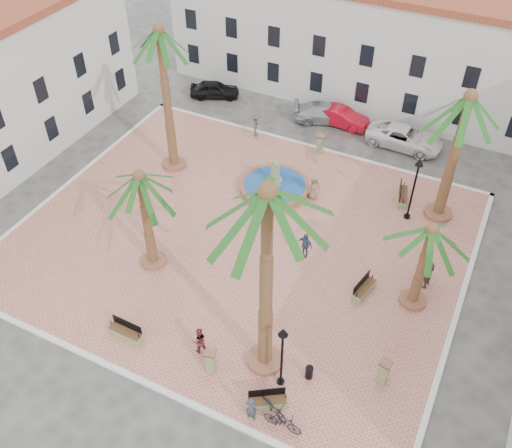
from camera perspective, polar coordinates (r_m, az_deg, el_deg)
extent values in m
plane|color=#56544F|center=(34.78, -1.48, -1.47)|extent=(120.00, 120.00, 0.00)
cube|color=tan|center=(34.73, -1.48, -1.38)|extent=(26.00, 22.00, 0.15)
cube|color=silver|center=(42.61, 5.42, 7.77)|extent=(26.30, 0.30, 0.16)
cube|color=silver|center=(28.95, -11.93, -14.86)|extent=(26.30, 0.30, 0.16)
cube|color=silver|center=(32.60, 19.47, -8.28)|extent=(0.30, 22.30, 0.16)
cube|color=silver|center=(41.07, -17.83, 4.23)|extent=(0.30, 22.30, 0.16)
cube|color=silver|center=(47.99, 10.05, 17.51)|extent=(30.00, 7.00, 9.00)
cube|color=black|center=(51.02, -6.24, 16.57)|extent=(1.00, 0.12, 1.60)
cube|color=black|center=(49.28, -2.36, 15.82)|extent=(1.00, 0.12, 1.60)
cube|color=black|center=(47.78, 1.74, 14.94)|extent=(1.00, 0.12, 1.60)
cube|color=black|center=(46.52, 6.06, 13.94)|extent=(1.00, 0.12, 1.60)
cube|color=black|center=(45.54, 10.54, 12.80)|extent=(1.00, 0.12, 1.60)
cube|color=black|center=(44.86, 15.14, 11.54)|extent=(1.00, 0.12, 1.60)
cube|color=black|center=(44.48, 19.82, 10.18)|extent=(1.00, 0.12, 1.60)
cube|color=black|center=(49.82, -6.51, 19.68)|extent=(1.00, 0.12, 1.60)
cube|color=black|center=(48.04, -2.47, 19.03)|extent=(1.00, 0.12, 1.60)
cube|color=black|center=(46.49, 1.82, 18.24)|extent=(1.00, 0.12, 1.60)
cube|color=black|center=(45.20, 6.34, 17.29)|extent=(1.00, 0.12, 1.60)
cube|color=black|center=(44.19, 11.03, 16.19)|extent=(1.00, 0.12, 1.60)
cube|color=black|center=(43.49, 15.86, 14.93)|extent=(1.00, 0.12, 1.60)
cube|color=black|center=(43.10, 20.75, 13.54)|extent=(1.00, 0.12, 1.60)
cube|color=black|center=(40.82, -23.43, 6.06)|extent=(0.12, 1.00, 1.60)
cube|color=black|center=(42.94, -19.79, 8.98)|extent=(0.12, 1.00, 1.60)
cube|color=black|center=(45.31, -16.47, 11.59)|extent=(0.12, 1.00, 1.60)
cube|color=black|center=(47.90, -13.44, 13.89)|extent=(0.12, 1.00, 1.60)
cube|color=black|center=(41.50, -20.75, 12.43)|extent=(0.12, 1.00, 1.60)
cube|color=black|center=(43.95, -17.23, 14.94)|extent=(0.12, 1.00, 1.60)
cube|color=black|center=(46.62, -14.04, 17.13)|extent=(0.12, 1.00, 1.60)
cylinder|color=#A16044|center=(38.05, 1.87, 3.74)|extent=(4.65, 4.65, 0.44)
cylinder|color=#194C8C|center=(37.92, 1.87, 3.97)|extent=(4.10, 4.10, 0.07)
cylinder|color=#7E8C5B|center=(37.91, 1.87, 4.00)|extent=(1.00, 1.00, 0.89)
cylinder|color=#7E8C5B|center=(37.37, 1.90, 5.07)|extent=(0.66, 0.66, 1.33)
sphere|color=#7E8C5B|center=(36.88, 1.93, 6.10)|extent=(0.49, 0.49, 0.49)
cylinder|color=#A16044|center=(40.67, -8.16, 5.98)|extent=(1.67, 1.67, 0.25)
cylinder|color=brown|center=(38.01, -8.89, 12.03)|extent=(0.54, 0.54, 9.66)
sphere|color=brown|center=(35.88, -9.73, 18.71)|extent=(0.73, 0.73, 0.73)
cylinder|color=#A16044|center=(33.60, -10.21, -3.62)|extent=(1.49, 1.49, 0.22)
cylinder|color=brown|center=(31.47, -10.89, 0.39)|extent=(0.48, 0.48, 6.05)
sphere|color=brown|center=(29.58, -11.63, 4.77)|extent=(0.65, 0.65, 0.65)
cylinder|color=#A16044|center=(28.71, 0.88, -13.41)|extent=(1.79, 1.79, 0.27)
cylinder|color=brown|center=(24.49, 1.01, -6.28)|extent=(0.58, 0.58, 10.45)
sphere|color=brown|center=(20.88, 1.18, 3.31)|extent=(0.78, 0.78, 0.78)
cylinder|color=#A16044|center=(32.19, 15.37, -7.35)|extent=(1.46, 1.46, 0.22)
cylinder|color=brown|center=(30.29, 16.26, -4.05)|extent=(0.47, 0.47, 5.10)
sphere|color=brown|center=(28.58, 17.22, -0.49)|extent=(0.64, 0.64, 0.64)
cylinder|color=#A16044|center=(37.93, 17.73, 1.09)|extent=(1.77, 1.77, 0.27)
cylinder|color=brown|center=(35.46, 19.12, 6.25)|extent=(0.58, 0.58, 8.17)
sphere|color=brown|center=(33.40, 20.69, 11.91)|extent=(0.78, 0.78, 0.78)
cube|color=#7E8C5B|center=(30.27, -12.88, -10.65)|extent=(1.88, 0.61, 0.41)
cube|color=#56351E|center=(30.08, -12.95, -10.37)|extent=(1.77, 0.56, 0.06)
cube|color=black|center=(29.96, -12.76, -9.75)|extent=(1.76, 0.09, 0.52)
cylinder|color=black|center=(30.41, -14.31, -9.56)|extent=(0.05, 0.05, 0.31)
cylinder|color=black|center=(29.58, -11.62, -10.91)|extent=(0.05, 0.05, 0.31)
cube|color=#7E8C5B|center=(27.38, 1.14, -17.43)|extent=(1.82, 1.45, 0.40)
cube|color=#56351E|center=(27.18, 1.14, -17.18)|extent=(1.71, 1.35, 0.06)
cube|color=black|center=(27.06, 1.09, -16.49)|extent=(1.47, 0.97, 0.50)
cylinder|color=black|center=(27.02, -0.74, -17.23)|extent=(0.05, 0.05, 0.30)
cylinder|color=black|center=(27.15, 3.02, -16.86)|extent=(0.05, 0.05, 0.30)
cube|color=#7E8C5B|center=(31.96, 10.75, -6.50)|extent=(0.91, 1.89, 0.40)
cube|color=#56351E|center=(31.79, 10.80, -6.23)|extent=(0.84, 1.78, 0.06)
cube|color=black|center=(31.65, 10.52, -5.72)|extent=(0.40, 1.68, 0.50)
cylinder|color=black|center=(31.17, 10.04, -7.02)|extent=(0.05, 0.05, 0.30)
cylinder|color=black|center=(32.25, 11.59, -5.17)|extent=(0.05, 0.05, 0.30)
cube|color=#7E8C5B|center=(38.43, 14.46, 2.65)|extent=(1.03, 2.02, 0.43)
cube|color=#56351E|center=(38.28, 14.52, 2.93)|extent=(0.95, 1.90, 0.06)
cube|color=black|center=(38.09, 14.24, 3.33)|extent=(0.48, 1.79, 0.54)
cylinder|color=black|center=(37.48, 14.51, 2.23)|extent=(0.05, 0.05, 0.32)
cylinder|color=black|center=(38.93, 14.60, 3.91)|extent=(0.05, 0.05, 0.32)
cylinder|color=black|center=(28.12, 2.47, -15.45)|extent=(0.37, 0.37, 0.16)
cylinder|color=black|center=(26.59, 2.59, -13.31)|extent=(0.12, 0.12, 3.65)
cone|color=black|center=(24.99, 2.73, -10.72)|extent=(0.45, 0.45, 0.41)
sphere|color=beige|center=(25.11, 2.72, -10.93)|extent=(0.24, 0.24, 0.24)
cylinder|color=black|center=(37.18, 14.86, 0.76)|extent=(0.40, 0.40, 0.18)
cylinder|color=black|center=(35.93, 15.42, 3.19)|extent=(0.13, 0.13, 4.01)
cone|color=black|center=(34.66, 16.06, 5.98)|extent=(0.49, 0.49, 0.45)
sphere|color=beige|center=(34.76, 16.01, 5.75)|extent=(0.27, 0.27, 0.27)
cube|color=#7E8C5B|center=(28.06, -4.53, -13.58)|extent=(0.50, 0.50, 1.35)
cube|color=#A16044|center=(27.47, -4.61, -12.72)|extent=(0.62, 0.62, 0.10)
cube|color=#7E8C5B|center=(41.44, 6.43, 7.87)|extent=(0.46, 0.46, 1.38)
cube|color=#A16044|center=(41.04, 6.51, 8.73)|extent=(0.57, 0.57, 0.11)
cube|color=#7E8C5B|center=(28.24, 12.64, -14.30)|extent=(0.51, 0.51, 1.43)
cube|color=#A16044|center=(27.61, 12.88, -13.41)|extent=(0.63, 0.63, 0.11)
cylinder|color=black|center=(28.14, 5.34, -14.54)|extent=(0.38, 0.38, 0.74)
imported|color=#313847|center=(26.56, -0.49, -17.98)|extent=(0.57, 0.38, 1.56)
imported|color=black|center=(26.99, 1.70, -17.80)|extent=(1.81, 1.14, 0.90)
imported|color=maroon|center=(28.68, -5.70, -11.50)|extent=(1.00, 0.98, 1.62)
imported|color=black|center=(26.52, 2.67, -19.14)|extent=(1.87, 0.55, 1.12)
imported|color=#806E4F|center=(37.12, 5.80, 3.65)|extent=(0.99, 0.97, 1.72)
imported|color=#394461|center=(33.05, 4.92, -2.10)|extent=(1.06, 0.59, 1.70)
imported|color=#454549|center=(42.96, 0.03, 9.89)|extent=(1.03, 1.37, 1.87)
imported|color=#61564C|center=(32.67, 16.80, -4.81)|extent=(0.82, 1.70, 1.75)
imported|color=black|center=(48.52, -4.16, 13.28)|extent=(4.34, 3.16, 1.37)
imported|color=#B8091C|center=(45.08, 8.47, 10.55)|extent=(4.41, 1.65, 1.44)
imported|color=#A7A7AF|center=(45.43, 7.05, 10.98)|extent=(5.45, 3.80, 1.46)
imported|color=white|center=(43.52, 14.63, 8.40)|extent=(5.63, 2.79, 1.54)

